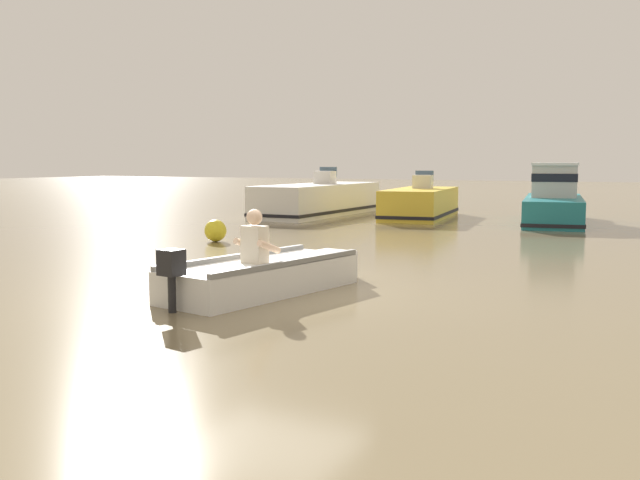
% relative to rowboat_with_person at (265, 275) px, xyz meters
% --- Properties ---
extents(ground_plane, '(120.00, 120.00, 0.00)m').
position_rel_rowboat_with_person_xyz_m(ground_plane, '(-0.21, 0.45, -0.25)').
color(ground_plane, '#7A6B4C').
extents(rowboat_with_person, '(1.65, 3.72, 1.19)m').
position_rel_rowboat_with_person_xyz_m(rowboat_with_person, '(0.00, 0.00, 0.00)').
color(rowboat_with_person, white).
rests_on(rowboat_with_person, ground).
extents(moored_boat_white, '(1.94, 6.43, 1.64)m').
position_rel_rowboat_with_person_xyz_m(moored_boat_white, '(-5.96, 13.43, 0.26)').
color(moored_boat_white, white).
rests_on(moored_boat_white, ground).
extents(moored_boat_yellow, '(2.37, 4.90, 1.53)m').
position_rel_rowboat_with_person_xyz_m(moored_boat_yellow, '(-2.44, 13.83, 0.21)').
color(moored_boat_yellow, gold).
rests_on(moored_boat_yellow, ground).
extents(moored_boat_teal, '(2.48, 5.71, 1.80)m').
position_rel_rowboat_with_person_xyz_m(moored_boat_teal, '(1.72, 13.96, 0.41)').
color(moored_boat_teal, '#1E727A').
rests_on(moored_boat_teal, ground).
extents(mooring_buoy, '(0.51, 0.51, 0.51)m').
position_rel_rowboat_with_person_xyz_m(mooring_buoy, '(-4.37, 5.03, 0.00)').
color(mooring_buoy, yellow).
rests_on(mooring_buoy, ground).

